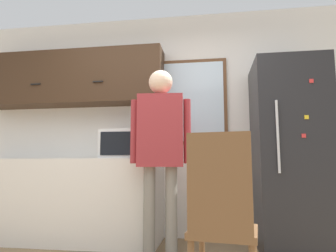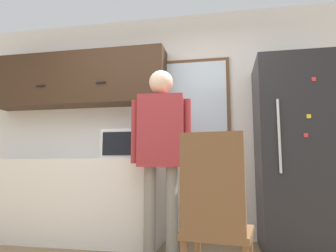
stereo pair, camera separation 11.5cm
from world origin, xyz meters
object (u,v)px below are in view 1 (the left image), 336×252
at_px(microwave, 126,145).
at_px(chair, 222,215).
at_px(person, 161,140).
at_px(refrigerator, 290,154).

height_order(microwave, chair, microwave).
xyz_separation_m(microwave, person, (0.45, -0.41, 0.01)).
xyz_separation_m(microwave, chair, (0.99, -1.34, -0.51)).
distance_m(microwave, person, 0.61).
bearing_deg(chair, microwave, -45.28).
bearing_deg(microwave, refrigerator, -0.16).
xyz_separation_m(person, refrigerator, (1.26, 0.40, -0.13)).
height_order(person, chair, person).
relative_size(microwave, chair, 0.49).
bearing_deg(microwave, chair, -53.58).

